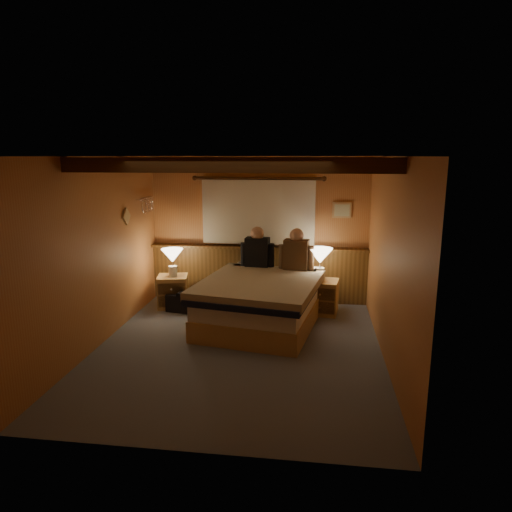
% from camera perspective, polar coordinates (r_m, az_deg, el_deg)
% --- Properties ---
extents(floor, '(4.20, 4.20, 0.00)m').
position_cam_1_polar(floor, '(5.94, -2.23, -11.49)').
color(floor, slate).
rests_on(floor, ground).
extents(ceiling, '(4.20, 4.20, 0.00)m').
position_cam_1_polar(ceiling, '(5.43, -2.44, 12.36)').
color(ceiling, '#DBA852').
rests_on(ceiling, wall_back).
extents(wall_back, '(3.60, 0.00, 3.60)m').
position_cam_1_polar(wall_back, '(7.60, 0.35, 3.30)').
color(wall_back, '#B57641').
rests_on(wall_back, floor).
extents(wall_left, '(0.00, 4.20, 4.20)m').
position_cam_1_polar(wall_left, '(6.12, -19.18, 0.37)').
color(wall_left, '#B57641').
rests_on(wall_left, floor).
extents(wall_right, '(0.00, 4.20, 4.20)m').
position_cam_1_polar(wall_right, '(5.55, 16.32, -0.63)').
color(wall_right, '#B57641').
rests_on(wall_right, floor).
extents(wall_front, '(3.60, 0.00, 3.60)m').
position_cam_1_polar(wall_front, '(3.58, -8.05, -7.35)').
color(wall_front, '#B57641').
rests_on(wall_front, floor).
extents(wainscot, '(3.60, 0.23, 0.94)m').
position_cam_1_polar(wainscot, '(7.68, 0.28, -2.05)').
color(wainscot, brown).
rests_on(wainscot, wall_back).
extents(curtain_window, '(2.18, 0.09, 1.11)m').
position_cam_1_polar(curtain_window, '(7.49, 0.29, 5.64)').
color(curtain_window, '#452B11').
rests_on(curtain_window, wall_back).
extents(ceiling_beams, '(3.60, 1.65, 0.16)m').
position_cam_1_polar(ceiling_beams, '(5.57, -2.16, 11.43)').
color(ceiling_beams, '#452B11').
rests_on(ceiling_beams, ceiling).
extents(coat_rail, '(0.05, 0.55, 0.24)m').
position_cam_1_polar(coat_rail, '(7.45, -13.49, 6.40)').
color(coat_rail, white).
rests_on(coat_rail, wall_left).
extents(framed_print, '(0.30, 0.04, 0.25)m').
position_cam_1_polar(framed_print, '(7.49, 10.69, 5.65)').
color(framed_print, tan).
rests_on(framed_print, wall_back).
extents(bed, '(1.86, 2.25, 0.69)m').
position_cam_1_polar(bed, '(6.61, 0.71, -5.62)').
color(bed, tan).
rests_on(bed, floor).
extents(nightstand_left, '(0.55, 0.51, 0.52)m').
position_cam_1_polar(nightstand_left, '(7.51, -10.33, -4.39)').
color(nightstand_left, tan).
rests_on(nightstand_left, floor).
extents(nightstand_right, '(0.53, 0.49, 0.53)m').
position_cam_1_polar(nightstand_right, '(7.18, 8.21, -5.07)').
color(nightstand_right, tan).
rests_on(nightstand_right, floor).
extents(lamp_left, '(0.34, 0.34, 0.45)m').
position_cam_1_polar(lamp_left, '(7.34, -10.41, -0.15)').
color(lamp_left, silver).
rests_on(lamp_left, nightstand_left).
extents(lamp_right, '(0.38, 0.38, 0.49)m').
position_cam_1_polar(lamp_right, '(7.06, 8.02, -0.21)').
color(lamp_right, silver).
rests_on(lamp_right, nightstand_right).
extents(person_left, '(0.54, 0.24, 0.66)m').
position_cam_1_polar(person_left, '(7.20, 0.17, 0.75)').
color(person_left, black).
rests_on(person_left, bed).
extents(person_right, '(0.54, 0.27, 0.67)m').
position_cam_1_polar(person_right, '(7.03, 5.06, 0.43)').
color(person_right, '#4C331E').
rests_on(person_right, bed).
extents(duffel_bag, '(0.50, 0.36, 0.33)m').
position_cam_1_polar(duffel_bag, '(7.33, -9.18, -5.70)').
color(duffel_bag, black).
rests_on(duffel_bag, floor).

